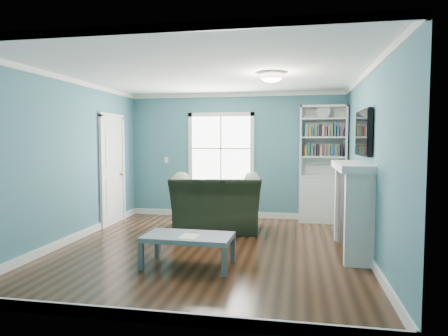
# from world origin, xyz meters

# --- Properties ---
(floor) EXTENTS (5.00, 5.00, 0.00)m
(floor) POSITION_xyz_m (0.00, 0.00, 0.00)
(floor) COLOR black
(floor) RESTS_ON ground
(room_walls) EXTENTS (5.00, 5.00, 5.00)m
(room_walls) POSITION_xyz_m (0.00, 0.00, 1.58)
(room_walls) COLOR teal
(room_walls) RESTS_ON ground
(trim) EXTENTS (4.50, 5.00, 2.60)m
(trim) POSITION_xyz_m (0.00, 0.00, 1.24)
(trim) COLOR white
(trim) RESTS_ON ground
(window) EXTENTS (1.40, 0.06, 1.50)m
(window) POSITION_xyz_m (-0.30, 2.49, 1.45)
(window) COLOR white
(window) RESTS_ON room_walls
(bookshelf) EXTENTS (0.90, 0.35, 2.31)m
(bookshelf) POSITION_xyz_m (1.77, 2.30, 0.92)
(bookshelf) COLOR silver
(bookshelf) RESTS_ON ground
(fireplace) EXTENTS (0.44, 1.58, 1.30)m
(fireplace) POSITION_xyz_m (2.08, 0.20, 0.64)
(fireplace) COLOR black
(fireplace) RESTS_ON ground
(tv) EXTENTS (0.06, 1.10, 0.65)m
(tv) POSITION_xyz_m (2.20, 0.20, 1.72)
(tv) COLOR black
(tv) RESTS_ON fireplace
(door) EXTENTS (0.12, 0.98, 2.17)m
(door) POSITION_xyz_m (-2.22, 1.40, 1.07)
(door) COLOR silver
(door) RESTS_ON ground
(ceiling_fixture) EXTENTS (0.38, 0.38, 0.15)m
(ceiling_fixture) POSITION_xyz_m (0.90, 0.10, 2.55)
(ceiling_fixture) COLOR white
(ceiling_fixture) RESTS_ON room_walls
(light_switch) EXTENTS (0.08, 0.01, 0.12)m
(light_switch) POSITION_xyz_m (-1.50, 2.48, 1.20)
(light_switch) COLOR white
(light_switch) RESTS_ON room_walls
(recliner) EXTENTS (1.69, 1.25, 1.35)m
(recliner) POSITION_xyz_m (-0.15, 1.21, 0.67)
(recliner) COLOR black
(recliner) RESTS_ON ground
(coffee_table) EXTENTS (1.14, 0.64, 0.41)m
(coffee_table) POSITION_xyz_m (-0.09, -0.86, 0.36)
(coffee_table) COLOR #4B525A
(coffee_table) RESTS_ON ground
(paper_sheet) EXTENTS (0.26, 0.31, 0.00)m
(paper_sheet) POSITION_xyz_m (-0.05, -0.95, 0.41)
(paper_sheet) COLOR white
(paper_sheet) RESTS_ON coffee_table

